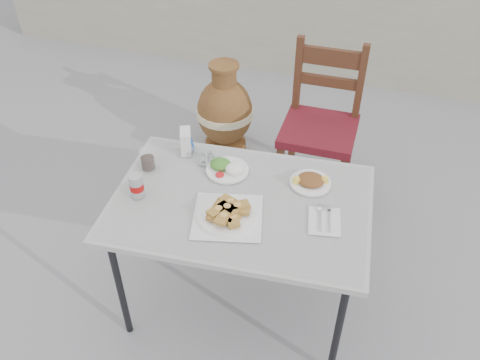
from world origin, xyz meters
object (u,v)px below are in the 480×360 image
(soda_can, at_px, (137,186))
(chair, at_px, (320,125))
(pide_plate, at_px, (228,212))
(cola_glass, at_px, (148,160))
(cafe_table, at_px, (241,209))
(terracotta_urn, at_px, (225,112))
(napkin_holder, at_px, (186,141))
(salad_rice_plate, at_px, (227,168))
(condiment_caddy, at_px, (209,160))
(salad_chopped_plate, at_px, (311,181))

(soda_can, height_order, chair, chair)
(pide_plate, height_order, cola_glass, cola_glass)
(pide_plate, distance_m, soda_can, 0.43)
(cafe_table, height_order, terracotta_urn, cafe_table)
(napkin_holder, bearing_deg, salad_rice_plate, -42.37)
(cafe_table, distance_m, terracotta_urn, 1.37)
(pide_plate, distance_m, chair, 1.14)
(cafe_table, height_order, napkin_holder, napkin_holder)
(cafe_table, relative_size, napkin_holder, 10.00)
(cola_glass, relative_size, chair, 0.10)
(cafe_table, distance_m, condiment_caddy, 0.32)
(salad_chopped_plate, bearing_deg, cola_glass, -171.20)
(salad_rice_plate, xyz_separation_m, napkin_holder, (-0.24, 0.09, 0.04))
(pide_plate, relative_size, condiment_caddy, 3.96)
(pide_plate, bearing_deg, cafe_table, 79.19)
(cafe_table, distance_m, napkin_holder, 0.47)
(cafe_table, bearing_deg, salad_rice_plate, 124.93)
(chair, bearing_deg, salad_chopped_plate, -84.55)
(cafe_table, bearing_deg, pide_plate, -100.81)
(napkin_holder, relative_size, condiment_caddy, 1.34)
(pide_plate, relative_size, chair, 0.36)
(cafe_table, height_order, salad_rice_plate, salad_rice_plate)
(cola_glass, bearing_deg, cafe_table, -10.44)
(salad_chopped_plate, relative_size, terracotta_urn, 0.28)
(soda_can, height_order, cola_glass, soda_can)
(salad_rice_plate, relative_size, chair, 0.21)
(salad_rice_plate, xyz_separation_m, terracotta_urn, (-0.38, 1.05, -0.39))
(salad_chopped_plate, height_order, napkin_holder, napkin_holder)
(salad_rice_plate, relative_size, terracotta_urn, 0.30)
(salad_rice_plate, relative_size, soda_can, 1.81)
(soda_can, xyz_separation_m, chair, (0.63, 1.09, -0.24))
(napkin_holder, bearing_deg, cola_glass, -146.84)
(cola_glass, xyz_separation_m, terracotta_urn, (-0.02, 1.14, -0.42))
(cafe_table, bearing_deg, soda_can, -166.81)
(pide_plate, relative_size, soda_can, 3.15)
(napkin_holder, height_order, condiment_caddy, napkin_holder)
(salad_rice_plate, distance_m, salad_chopped_plate, 0.39)
(salad_chopped_plate, relative_size, chair, 0.20)
(salad_rice_plate, xyz_separation_m, cola_glass, (-0.36, -0.09, 0.03))
(cola_glass, bearing_deg, terracotta_urn, 90.81)
(pide_plate, xyz_separation_m, salad_rice_plate, (-0.10, 0.29, -0.01))
(soda_can, distance_m, cola_glass, 0.20)
(soda_can, distance_m, napkin_holder, 0.38)
(soda_can, bearing_deg, pide_plate, -1.34)
(napkin_holder, height_order, terracotta_urn, napkin_holder)
(cafe_table, height_order, pide_plate, pide_plate)
(cafe_table, xyz_separation_m, condiment_caddy, (-0.23, 0.21, 0.07))
(condiment_caddy, bearing_deg, salad_rice_plate, -16.08)
(chair, bearing_deg, condiment_caddy, -118.49)
(cola_glass, distance_m, chair, 1.15)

